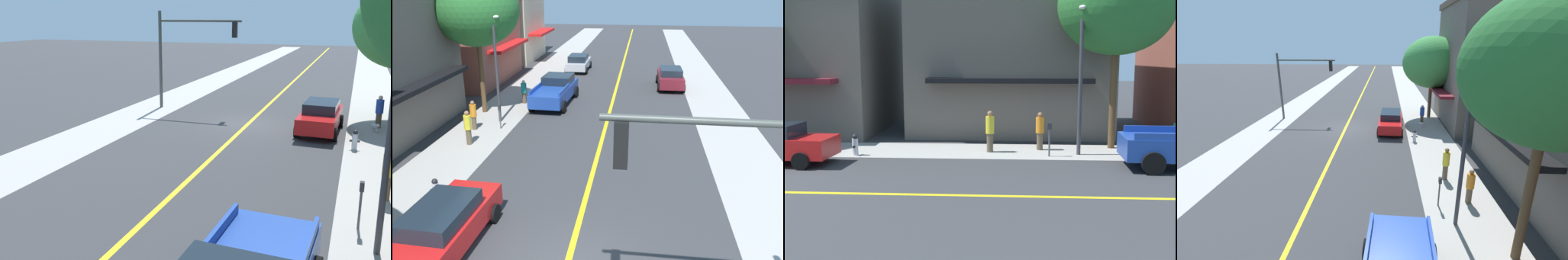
# 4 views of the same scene
# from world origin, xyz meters

# --- Properties ---
(ground_plane) EXTENTS (140.00, 140.00, 0.00)m
(ground_plane) POSITION_xyz_m (0.00, 0.00, 0.00)
(ground_plane) COLOR #38383A
(sidewalk_left) EXTENTS (3.35, 126.00, 0.01)m
(sidewalk_left) POSITION_xyz_m (-6.76, 0.00, 0.00)
(sidewalk_left) COLOR #ADA8A0
(sidewalk_left) RESTS_ON ground
(sidewalk_right) EXTENTS (3.35, 126.00, 0.01)m
(sidewalk_right) POSITION_xyz_m (6.76, 0.00, 0.00)
(sidewalk_right) COLOR #ADA8A0
(sidewalk_right) RESTS_ON ground
(road_centerline_stripe) EXTENTS (0.20, 126.00, 0.00)m
(road_centerline_stripe) POSITION_xyz_m (0.00, 0.00, 0.00)
(road_centerline_stripe) COLOR yellow
(road_centerline_stripe) RESTS_ON ground
(tan_rowhouse) EXTENTS (11.57, 9.31, 10.31)m
(tan_rowhouse) POSITION_xyz_m (-13.70, -2.10, 5.17)
(tan_rowhouse) COLOR #665B51
(tan_rowhouse) RESTS_ON ground
(street_tree_left_near) EXTENTS (5.00, 5.00, 8.33)m
(street_tree_left_near) POSITION_xyz_m (-7.79, 13.84, 6.19)
(street_tree_left_near) COLOR brown
(street_tree_left_near) RESTS_ON ground
(street_tree_right_corner) EXTENTS (5.46, 5.46, 7.50)m
(street_tree_right_corner) POSITION_xyz_m (-7.58, -3.86, 5.17)
(street_tree_right_corner) COLOR brown
(street_tree_right_corner) RESTS_ON ground
(fire_hydrant) EXTENTS (0.44, 0.24, 0.88)m
(fire_hydrant) POSITION_xyz_m (-5.51, 3.01, 0.44)
(fire_hydrant) COLOR silver
(fire_hydrant) RESTS_ON ground
(parking_meter) EXTENTS (0.12, 0.18, 1.38)m
(parking_meter) POSITION_xyz_m (-5.76, 10.94, 0.91)
(parking_meter) COLOR #4C4C51
(parking_meter) RESTS_ON ground
(traffic_light_mast) EXTENTS (5.29, 0.32, 6.02)m
(traffic_light_mast) POSITION_xyz_m (4.69, -2.66, 4.00)
(traffic_light_mast) COLOR #474C47
(traffic_light_mast) RESTS_ON ground
(street_lamp) EXTENTS (0.70, 0.36, 6.07)m
(street_lamp) POSITION_xyz_m (-6.21, 12.19, 3.78)
(street_lamp) COLOR #38383D
(street_lamp) RESTS_ON ground
(red_sedan_left_curb) EXTENTS (2.15, 4.73, 1.54)m
(red_sedan_left_curb) POSITION_xyz_m (-3.80, 0.33, 0.81)
(red_sedan_left_curb) COLOR red
(red_sedan_left_curb) RESTS_ON ground
(pedestrian_orange_shirt) EXTENTS (0.36, 0.36, 1.64)m
(pedestrian_orange_shirt) POSITION_xyz_m (-7.16, 10.65, 0.86)
(pedestrian_orange_shirt) COLOR brown
(pedestrian_orange_shirt) RESTS_ON ground
(pedestrian_blue_shirt) EXTENTS (0.39, 0.39, 1.72)m
(pedestrian_blue_shirt) POSITION_xyz_m (-6.61, -1.55, 0.90)
(pedestrian_blue_shirt) COLOR brown
(pedestrian_blue_shirt) RESTS_ON ground
(pedestrian_yellow_shirt) EXTENTS (0.36, 0.36, 1.76)m
(pedestrian_yellow_shirt) POSITION_xyz_m (-6.55, 8.50, 0.93)
(pedestrian_yellow_shirt) COLOR brown
(pedestrian_yellow_shirt) RESTS_ON ground
(small_dog) EXTENTS (0.47, 0.62, 0.48)m
(small_dog) POSITION_xyz_m (-6.44, -0.52, 0.32)
(small_dog) COLOR silver
(small_dog) RESTS_ON ground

